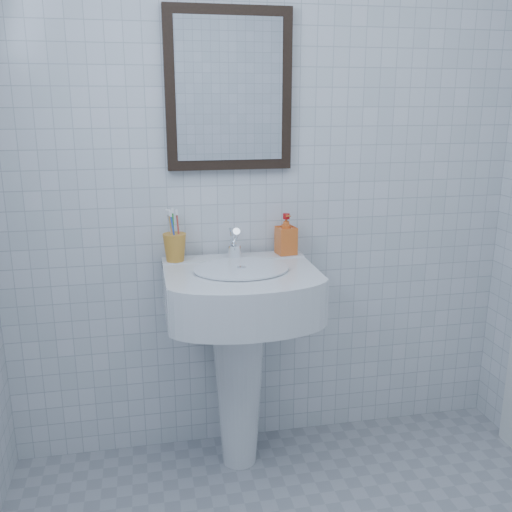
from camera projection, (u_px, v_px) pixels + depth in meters
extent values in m
cube|color=silver|center=(266.00, 166.00, 2.36)|extent=(2.20, 0.02, 2.50)
cone|color=silver|center=(239.00, 384.00, 2.38)|extent=(0.23, 0.23, 0.73)
cube|color=silver|center=(240.00, 290.00, 2.22)|extent=(0.58, 0.42, 0.18)
cube|color=silver|center=(233.00, 260.00, 2.35)|extent=(0.58, 0.10, 0.03)
cylinder|color=white|center=(241.00, 268.00, 2.17)|extent=(0.36, 0.36, 0.01)
cylinder|color=white|center=(234.00, 252.00, 2.32)|extent=(0.06, 0.06, 0.06)
cylinder|color=white|center=(235.00, 236.00, 2.28)|extent=(0.03, 0.11, 0.09)
cylinder|color=white|center=(233.00, 240.00, 2.33)|extent=(0.04, 0.06, 0.10)
imported|color=red|center=(286.00, 234.00, 2.37)|extent=(0.09, 0.09, 0.17)
cube|color=black|center=(229.00, 90.00, 2.23)|extent=(0.50, 0.04, 0.62)
cube|color=white|center=(230.00, 90.00, 2.21)|extent=(0.42, 0.00, 0.54)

